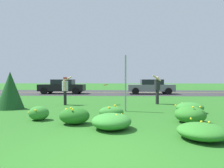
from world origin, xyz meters
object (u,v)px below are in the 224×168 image
object	(u,v)px
sign_post_near_path	(126,83)
frisbee_red	(106,85)
person_catcher_dark_shirt	(157,87)
car_gray_center_left	(151,87)
person_thrower_red_cap_gray_shirt	(65,88)
car_black_center_right	(62,86)

from	to	relation	value
sign_post_near_path	frisbee_red	bearing A→B (deg)	113.68
person_catcher_dark_shirt	frisbee_red	size ratio (longest dim) A/B	6.17
car_gray_center_left	person_catcher_dark_shirt	bearing A→B (deg)	-96.00
person_thrower_red_cap_gray_shirt	person_catcher_dark_shirt	distance (m)	5.37
sign_post_near_path	car_black_center_right	world-z (taller)	sign_post_near_path
person_thrower_red_cap_gray_shirt	person_catcher_dark_shirt	size ratio (longest dim) A/B	0.95
sign_post_near_path	person_catcher_dark_shirt	size ratio (longest dim) A/B	1.49
person_catcher_dark_shirt	frisbee_red	bearing A→B (deg)	-173.40
car_gray_center_left	car_black_center_right	size ratio (longest dim) A/B	1.00
person_catcher_dark_shirt	car_black_center_right	xyz separation A→B (m)	(-8.03, 8.24, -0.24)
person_catcher_dark_shirt	car_gray_center_left	size ratio (longest dim) A/B	0.38
car_gray_center_left	car_black_center_right	bearing A→B (deg)	180.00
sign_post_near_path	car_black_center_right	size ratio (longest dim) A/B	0.57
car_black_center_right	car_gray_center_left	bearing A→B (deg)	0.00
person_thrower_red_cap_gray_shirt	car_gray_center_left	bearing A→B (deg)	55.00
sign_post_near_path	person_thrower_red_cap_gray_shirt	size ratio (longest dim) A/B	1.56
car_gray_center_left	car_black_center_right	world-z (taller)	same
frisbee_red	sign_post_near_path	bearing A→B (deg)	-66.32
sign_post_near_path	frisbee_red	xyz separation A→B (m)	(-1.08, 2.46, -0.14)
person_catcher_dark_shirt	sign_post_near_path	bearing A→B (deg)	-124.72
person_catcher_dark_shirt	car_gray_center_left	xyz separation A→B (m)	(0.87, 8.24, -0.24)
person_thrower_red_cap_gray_shirt	car_gray_center_left	xyz separation A→B (m)	(6.20, 8.85, -0.22)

